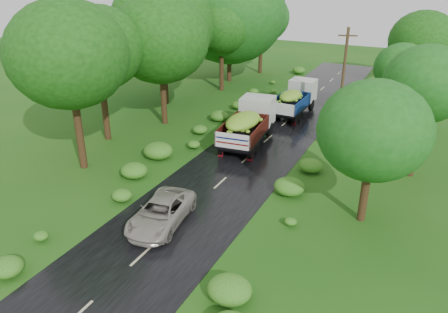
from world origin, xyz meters
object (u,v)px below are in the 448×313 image
Objects in this scene: truck_far at (296,97)px; utility_pole at (343,80)px; car at (161,212)px; truck_near at (249,122)px.

utility_pole is at bearing -28.07° from truck_far.
car is 18.56m from utility_pole.
truck_near is 0.90× the size of utility_pole.
truck_far is (0.95, 7.97, -0.15)m from truck_near.
utility_pole reaches higher than truck_far.
truck_far is 1.32× the size of car.
truck_far is at bearing 80.32° from car.
utility_pole is (4.30, -2.44, 2.58)m from truck_far.
truck_far is 0.80× the size of utility_pole.
truck_near is at bearing 83.72° from car.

